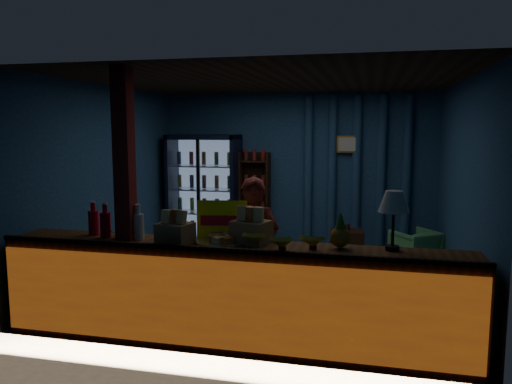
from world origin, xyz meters
TOP-DOWN VIEW (x-y plane):
  - ground at (0.00, 0.00)m, footprint 4.60×4.60m
  - room_walls at (0.00, 0.00)m, footprint 4.60×4.60m
  - counter at (0.00, -1.91)m, footprint 4.40×0.57m
  - support_post at (-1.05, -1.90)m, footprint 0.16×0.16m
  - beverage_cooler at (-1.55, 1.92)m, footprint 1.20×0.62m
  - bottle_shelf at (-0.70, 2.06)m, footprint 0.50×0.28m
  - curtain_folds at (1.00, 2.14)m, footprint 1.74×0.14m
  - framed_picture at (0.85, 2.10)m, footprint 0.36×0.04m
  - shopkeeper at (0.07, -1.31)m, footprint 0.58×0.41m
  - green_chair at (1.90, 1.28)m, footprint 0.81×0.81m
  - side_table at (0.90, 1.40)m, footprint 0.54×0.41m
  - yellow_sign at (-0.15, -1.70)m, footprint 0.48×0.18m
  - soda_bottles at (-1.20, -1.83)m, footprint 0.64×0.19m
  - snack_box_left at (-0.52, -1.98)m, footprint 0.35×0.31m
  - snack_box_centre at (0.16, -1.78)m, footprint 0.40×0.36m
  - pastry_tray at (-0.11, -1.84)m, footprint 0.50×0.50m
  - banana_bunches at (0.50, -1.96)m, footprint 0.75×0.29m
  - table_lamp at (1.44, -1.78)m, footprint 0.27×0.27m
  - pineapple at (0.99, -1.80)m, footprint 0.19×0.19m

SIDE VIEW (x-z plane):
  - ground at x=0.00m, z-range 0.00..0.00m
  - side_table at x=0.90m, z-range -0.04..0.51m
  - green_chair at x=1.90m, z-range 0.00..0.53m
  - counter at x=0.00m, z-range -0.02..0.97m
  - shopkeeper at x=0.07m, z-range 0.00..1.52m
  - bottle_shelf at x=-0.70m, z-range -0.01..1.59m
  - beverage_cooler at x=-1.55m, z-range -0.02..1.88m
  - pastry_tray at x=-0.11m, z-range 0.94..1.02m
  - banana_bunches at x=0.50m, z-range 0.95..1.11m
  - snack_box_left at x=-0.52m, z-range 0.90..1.22m
  - snack_box_centre at x=0.16m, z-range 0.90..1.25m
  - pineapple at x=0.99m, z-range 0.92..1.24m
  - soda_bottles at x=-1.20m, z-range 0.92..1.26m
  - yellow_sign at x=-0.15m, z-range 0.95..1.33m
  - support_post at x=-1.05m, z-range 0.00..2.60m
  - curtain_folds at x=1.00m, z-range 0.05..2.55m
  - table_lamp at x=1.44m, z-range 1.10..1.63m
  - room_walls at x=0.00m, z-range -0.73..3.87m
  - framed_picture at x=0.85m, z-range 1.61..1.89m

